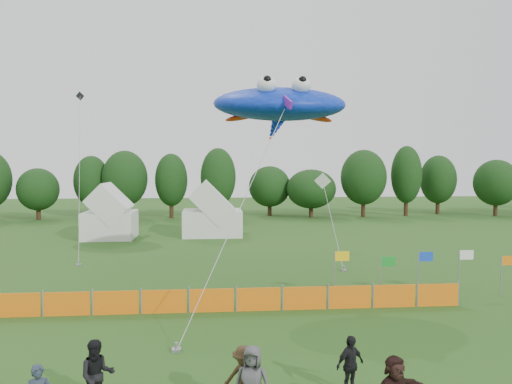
{
  "coord_description": "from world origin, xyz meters",
  "views": [
    {
      "loc": [
        -1.74,
        -13.5,
        6.3
      ],
      "look_at": [
        0.0,
        6.0,
        5.2
      ],
      "focal_mm": 35.0,
      "sensor_mm": 36.0,
      "label": 1
    }
  ],
  "objects": [
    {
      "name": "treeline",
      "position": [
        1.61,
        44.93,
        4.18
      ],
      "size": [
        104.57,
        8.78,
        8.36
      ],
      "color": "#382314",
      "rests_on": "ground"
    },
    {
      "name": "tent_left",
      "position": [
        -10.34,
        29.51,
        1.88
      ],
      "size": [
        4.23,
        4.23,
        3.73
      ],
      "color": "silver",
      "rests_on": "ground"
    },
    {
      "name": "tent_right",
      "position": [
        -1.69,
        30.32,
        1.85
      ],
      "size": [
        5.2,
        4.16,
        3.67
      ],
      "color": "silver",
      "rests_on": "ground"
    },
    {
      "name": "barrier_fence",
      "position": [
        -1.76,
        7.49,
        0.5
      ],
      "size": [
        21.9,
        0.06,
        1.0
      ],
      "color": "orange",
      "rests_on": "ground"
    },
    {
      "name": "flag_row",
      "position": [
        8.12,
        8.98,
        1.43
      ],
      "size": [
        8.73,
        0.7,
        2.2
      ],
      "color": "gray",
      "rests_on": "ground"
    },
    {
      "name": "spectator_b",
      "position": [
        -4.67,
        -0.79,
        0.92
      ],
      "size": [
        1.04,
        0.9,
        1.84
      ],
      "primitive_type": "imported",
      "rotation": [
        0.0,
        0.0,
        0.26
      ],
      "color": "black",
      "rests_on": "ground"
    },
    {
      "name": "spectator_c",
      "position": [
        -0.94,
        -1.21,
        0.86
      ],
      "size": [
        1.28,
        1.05,
        1.73
      ],
      "primitive_type": "imported",
      "rotation": [
        0.0,
        0.0,
        -0.43
      ],
      "color": "#392917",
      "rests_on": "ground"
    },
    {
      "name": "spectator_d",
      "position": [
        2.02,
        -0.43,
        0.81
      ],
      "size": [
        1.02,
        0.79,
        1.62
      ],
      "primitive_type": "imported",
      "rotation": [
        0.0,
        0.0,
        0.49
      ],
      "color": "black",
      "rests_on": "ground"
    },
    {
      "name": "spectator_e",
      "position": [
        -0.78,
        -1.66,
        0.94
      ],
      "size": [
        1.06,
        0.85,
        1.88
      ],
      "primitive_type": "imported",
      "rotation": [
        0.0,
        0.0,
        -0.31
      ],
      "color": "#46454A",
      "rests_on": "ground"
    },
    {
      "name": "stingray_kite",
      "position": [
        1.71,
        11.85,
        9.26
      ],
      "size": [
        8.11,
        17.21,
        10.48
      ],
      "color": "#1036E4",
      "rests_on": "ground"
    },
    {
      "name": "small_kite_white",
      "position": [
        6.56,
        21.71,
        3.67
      ],
      "size": [
        1.54,
        9.48,
        5.64
      ],
      "color": "silver",
      "rests_on": "ground"
    },
    {
      "name": "small_kite_dark",
      "position": [
        -11.09,
        22.9,
        6.13
      ],
      "size": [
        2.59,
        9.6,
        12.04
      ],
      "color": "black",
      "rests_on": "ground"
    }
  ]
}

